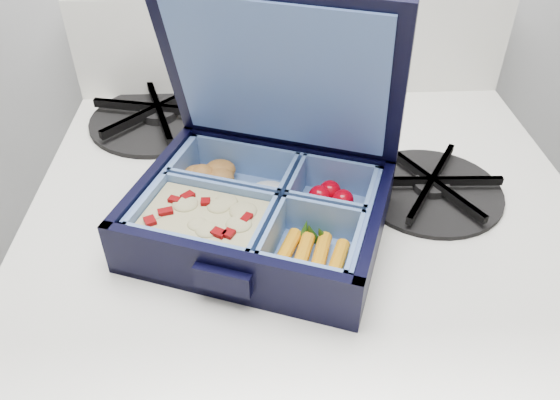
{
  "coord_description": "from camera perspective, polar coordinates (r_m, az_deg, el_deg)",
  "views": [
    {
      "loc": [
        -0.1,
        1.19,
        1.3
      ],
      "look_at": [
        -0.08,
        1.62,
        0.95
      ],
      "focal_mm": 35.0,
      "sensor_mm": 36.0,
      "label": 1
    }
  ],
  "objects": [
    {
      "name": "burner_grate",
      "position": [
        0.64,
        15.52,
        1.59
      ],
      "size": [
        0.17,
        0.17,
        0.02
      ],
      "primitive_type": "cylinder",
      "rotation": [
        0.0,
        0.0,
        -0.03
      ],
      "color": "black",
      "rests_on": "stove"
    },
    {
      "name": "fork",
      "position": [
        0.69,
        2.01,
        5.39
      ],
      "size": [
        0.14,
        0.16,
        0.01
      ],
      "primitive_type": null,
      "rotation": [
        0.0,
        0.0,
        -0.71
      ],
      "color": "silver",
      "rests_on": "stove"
    },
    {
      "name": "bento_box",
      "position": [
        0.55,
        -2.14,
        -1.39
      ],
      "size": [
        0.29,
        0.26,
        0.06
      ],
      "primitive_type": null,
      "rotation": [
        0.0,
        0.0,
        -0.35
      ],
      "color": "black",
      "rests_on": "stove"
    },
    {
      "name": "burner_grate_rear",
      "position": [
        0.77,
        -12.51,
        8.75
      ],
      "size": [
        0.23,
        0.23,
        0.02
      ],
      "primitive_type": "cylinder",
      "rotation": [
        0.0,
        0.0,
        -0.23
      ],
      "color": "black",
      "rests_on": "stove"
    }
  ]
}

